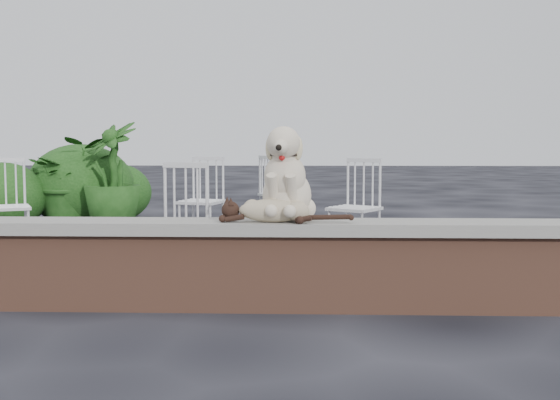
{
  "coord_description": "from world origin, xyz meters",
  "views": [
    {
      "loc": [
        1.24,
        -4.33,
        1.08
      ],
      "look_at": [
        1.08,
        0.2,
        0.7
      ],
      "focal_mm": 42.94,
      "sensor_mm": 36.0,
      "label": 1
    }
  ],
  "objects_px": {
    "chair_a": "(7,206)",
    "potted_plant_a": "(70,181)",
    "dog": "(287,173)",
    "cat": "(274,209)",
    "chair_c": "(198,221)",
    "potted_plant_b": "(112,175)",
    "chair_e": "(279,193)",
    "chair_b": "(201,200)",
    "chair_d": "(354,207)"
  },
  "relations": [
    {
      "from": "chair_d",
      "to": "potted_plant_b",
      "type": "relative_size",
      "value": 0.69
    },
    {
      "from": "chair_c",
      "to": "potted_plant_a",
      "type": "xyz_separation_m",
      "value": [
        -2.28,
        3.59,
        0.12
      ]
    },
    {
      "from": "chair_e",
      "to": "chair_d",
      "type": "relative_size",
      "value": 1.0
    },
    {
      "from": "cat",
      "to": "chair_d",
      "type": "bearing_deg",
      "value": 81.65
    },
    {
      "from": "chair_c",
      "to": "chair_e",
      "type": "relative_size",
      "value": 1.0
    },
    {
      "from": "chair_c",
      "to": "chair_a",
      "type": "bearing_deg",
      "value": -12.51
    },
    {
      "from": "chair_a",
      "to": "chair_e",
      "type": "height_order",
      "value": "same"
    },
    {
      "from": "chair_c",
      "to": "chair_d",
      "type": "xyz_separation_m",
      "value": [
        1.33,
        1.31,
        0.0
      ]
    },
    {
      "from": "chair_c",
      "to": "potted_plant_b",
      "type": "distance_m",
      "value": 3.71
    },
    {
      "from": "chair_e",
      "to": "potted_plant_b",
      "type": "height_order",
      "value": "potted_plant_b"
    },
    {
      "from": "dog",
      "to": "chair_d",
      "type": "xyz_separation_m",
      "value": [
        0.61,
        2.14,
        -0.42
      ]
    },
    {
      "from": "dog",
      "to": "potted_plant_b",
      "type": "relative_size",
      "value": 0.45
    },
    {
      "from": "chair_d",
      "to": "chair_b",
      "type": "height_order",
      "value": "same"
    },
    {
      "from": "potted_plant_a",
      "to": "cat",
      "type": "bearing_deg",
      "value": -57.37
    },
    {
      "from": "cat",
      "to": "chair_e",
      "type": "height_order",
      "value": "chair_e"
    },
    {
      "from": "cat",
      "to": "potted_plant_b",
      "type": "xyz_separation_m",
      "value": [
        -2.29,
        4.3,
        0.02
      ]
    },
    {
      "from": "chair_c",
      "to": "chair_a",
      "type": "relative_size",
      "value": 1.0
    },
    {
      "from": "chair_a",
      "to": "chair_d",
      "type": "relative_size",
      "value": 1.0
    },
    {
      "from": "chair_c",
      "to": "chair_b",
      "type": "bearing_deg",
      "value": -63.2
    },
    {
      "from": "chair_a",
      "to": "chair_c",
      "type": "bearing_deg",
      "value": -58.43
    },
    {
      "from": "chair_a",
      "to": "chair_e",
      "type": "distance_m",
      "value": 3.2
    },
    {
      "from": "chair_a",
      "to": "chair_e",
      "type": "relative_size",
      "value": 1.0
    },
    {
      "from": "cat",
      "to": "chair_e",
      "type": "xyz_separation_m",
      "value": [
        -0.11,
        4.08,
        -0.2
      ]
    },
    {
      "from": "potted_plant_b",
      "to": "chair_d",
      "type": "bearing_deg",
      "value": -34.11
    },
    {
      "from": "potted_plant_b",
      "to": "chair_c",
      "type": "bearing_deg",
      "value": -63.7
    },
    {
      "from": "chair_e",
      "to": "chair_b",
      "type": "relative_size",
      "value": 1.0
    },
    {
      "from": "potted_plant_a",
      "to": "chair_a",
      "type": "bearing_deg",
      "value": -85.7
    },
    {
      "from": "chair_a",
      "to": "chair_b",
      "type": "xyz_separation_m",
      "value": [
        1.83,
        0.74,
        0.0
      ]
    },
    {
      "from": "chair_c",
      "to": "chair_b",
      "type": "relative_size",
      "value": 1.0
    },
    {
      "from": "chair_d",
      "to": "chair_a",
      "type": "bearing_deg",
      "value": -146.78
    },
    {
      "from": "chair_e",
      "to": "potted_plant_a",
      "type": "bearing_deg",
      "value": 56.48
    },
    {
      "from": "dog",
      "to": "chair_b",
      "type": "relative_size",
      "value": 0.66
    },
    {
      "from": "chair_c",
      "to": "chair_b",
      "type": "height_order",
      "value": "same"
    },
    {
      "from": "cat",
      "to": "potted_plant_b",
      "type": "bearing_deg",
      "value": 126.4
    },
    {
      "from": "dog",
      "to": "chair_a",
      "type": "bearing_deg",
      "value": 151.63
    },
    {
      "from": "chair_d",
      "to": "chair_b",
      "type": "bearing_deg",
      "value": -171.04
    },
    {
      "from": "chair_a",
      "to": "potted_plant_a",
      "type": "xyz_separation_m",
      "value": [
        -0.17,
        2.3,
        0.12
      ]
    },
    {
      "from": "chair_e",
      "to": "potted_plant_a",
      "type": "xyz_separation_m",
      "value": [
        -2.81,
        0.49,
        0.12
      ]
    },
    {
      "from": "cat",
      "to": "chair_a",
      "type": "bearing_deg",
      "value": 148.92
    },
    {
      "from": "chair_d",
      "to": "potted_plant_a",
      "type": "bearing_deg",
      "value": -179.36
    },
    {
      "from": "cat",
      "to": "chair_d",
      "type": "distance_m",
      "value": 2.4
    },
    {
      "from": "dog",
      "to": "potted_plant_b",
      "type": "xyz_separation_m",
      "value": [
        -2.37,
        4.15,
        -0.21
      ]
    },
    {
      "from": "potted_plant_a",
      "to": "chair_d",
      "type": "bearing_deg",
      "value": -32.24
    },
    {
      "from": "cat",
      "to": "chair_b",
      "type": "distance_m",
      "value": 3.15
    },
    {
      "from": "dog",
      "to": "cat",
      "type": "distance_m",
      "value": 0.28
    },
    {
      "from": "dog",
      "to": "chair_c",
      "type": "height_order",
      "value": "dog"
    },
    {
      "from": "cat",
      "to": "chair_d",
      "type": "xyz_separation_m",
      "value": [
        0.69,
        2.29,
        -0.2
      ]
    },
    {
      "from": "chair_c",
      "to": "potted_plant_b",
      "type": "bearing_deg",
      "value": -44.8
    },
    {
      "from": "potted_plant_b",
      "to": "chair_b",
      "type": "bearing_deg",
      "value": -43.66
    },
    {
      "from": "chair_e",
      "to": "chair_d",
      "type": "bearing_deg",
      "value": -179.62
    }
  ]
}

